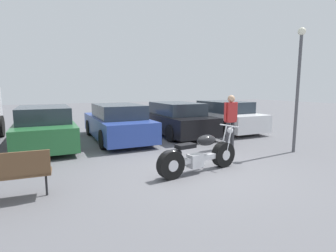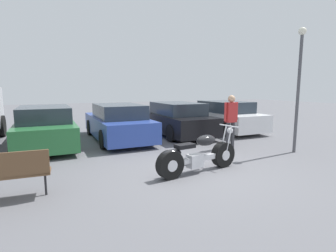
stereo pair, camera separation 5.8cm
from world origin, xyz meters
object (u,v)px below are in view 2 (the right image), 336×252
motorcycle (197,156)px  parked_car_black (175,119)px  parked_car_green (46,127)px  parked_car_white (222,116)px  lamp_post (299,77)px  parked_car_blue (118,123)px  person_standing (231,117)px

motorcycle → parked_car_black: bearing=69.5°
parked_car_green → parked_car_white: (7.42, 0.23, 0.00)m
motorcycle → lamp_post: (3.70, 0.43, 1.85)m
lamp_post → parked_car_black: bearing=113.8°
parked_car_blue → parked_car_black: 2.48m
motorcycle → parked_car_green: size_ratio=0.49×
motorcycle → parked_car_black: (1.79, 4.77, 0.24)m
parked_car_green → lamp_post: bearing=-31.3°
motorcycle → person_standing: (2.27, 1.70, 0.63)m
parked_car_white → lamp_post: (-0.56, -4.41, 1.61)m
parked_car_blue → parked_car_white: 4.95m
parked_car_blue → parked_car_black: (2.47, 0.13, 0.00)m
parked_car_black → lamp_post: size_ratio=1.23×
parked_car_black → person_standing: bearing=-81.0°
parked_car_white → lamp_post: 4.72m
parked_car_white → lamp_post: lamp_post is taller
motorcycle → parked_car_blue: size_ratio=0.49×
motorcycle → parked_car_green: bearing=124.4°
parked_car_black → lamp_post: bearing=-66.2°
parked_car_green → parked_car_blue: (2.47, 0.03, 0.00)m
motorcycle → parked_car_white: parked_car_white is taller
person_standing → parked_car_green: bearing=151.8°
parked_car_blue → parked_car_black: same height
parked_car_black → parked_car_white: size_ratio=1.00×
lamp_post → parked_car_white: bearing=82.8°
person_standing → motorcycle: bearing=-143.2°
parked_car_black → parked_car_white: bearing=1.5°
parked_car_green → parked_car_blue: bearing=0.8°
parked_car_blue → parked_car_white: size_ratio=1.00×
parked_car_blue → parked_car_black: size_ratio=1.00×
lamp_post → person_standing: bearing=138.5°
parked_car_black → person_standing: 3.13m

